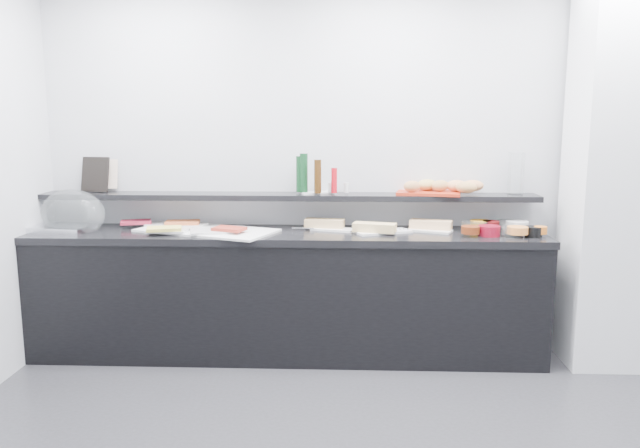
{
  "coord_description": "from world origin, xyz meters",
  "views": [
    {
      "loc": [
        -0.28,
        -2.62,
        1.69
      ],
      "look_at": [
        -0.45,
        1.45,
        1.0
      ],
      "focal_mm": 35.0,
      "sensor_mm": 36.0,
      "label": 1
    }
  ],
  "objects_px": {
    "sandwich_plate_mid": "(383,232)",
    "framed_print": "(95,174)",
    "cloche_base": "(61,228)",
    "condiment_tray": "(316,193)",
    "carafe": "(516,174)",
    "bread_tray": "(429,192)"
  },
  "relations": [
    {
      "from": "sandwich_plate_mid",
      "to": "framed_print",
      "type": "xyz_separation_m",
      "value": [
        -2.12,
        0.24,
        0.37
      ]
    },
    {
      "from": "cloche_base",
      "to": "condiment_tray",
      "type": "distance_m",
      "value": 1.84
    },
    {
      "from": "sandwich_plate_mid",
      "to": "framed_print",
      "type": "distance_m",
      "value": 2.17
    },
    {
      "from": "carafe",
      "to": "condiment_tray",
      "type": "bearing_deg",
      "value": 179.47
    },
    {
      "from": "cloche_base",
      "to": "condiment_tray",
      "type": "relative_size",
      "value": 1.91
    },
    {
      "from": "bread_tray",
      "to": "carafe",
      "type": "height_order",
      "value": "carafe"
    },
    {
      "from": "framed_print",
      "to": "condiment_tray",
      "type": "bearing_deg",
      "value": 9.2
    },
    {
      "from": "condiment_tray",
      "to": "cloche_base",
      "type": "bearing_deg",
      "value": 168.52
    },
    {
      "from": "cloche_base",
      "to": "bread_tray",
      "type": "distance_m",
      "value": 2.65
    },
    {
      "from": "sandwich_plate_mid",
      "to": "carafe",
      "type": "distance_m",
      "value": 1.05
    },
    {
      "from": "bread_tray",
      "to": "carafe",
      "type": "relative_size",
      "value": 1.49
    },
    {
      "from": "framed_print",
      "to": "carafe",
      "type": "xyz_separation_m",
      "value": [
        3.08,
        -0.04,
        0.02
      ]
    },
    {
      "from": "cloche_base",
      "to": "bread_tray",
      "type": "height_order",
      "value": "bread_tray"
    },
    {
      "from": "framed_print",
      "to": "bread_tray",
      "type": "height_order",
      "value": "framed_print"
    },
    {
      "from": "framed_print",
      "to": "bread_tray",
      "type": "distance_m",
      "value": 2.47
    },
    {
      "from": "cloche_base",
      "to": "framed_print",
      "type": "xyz_separation_m",
      "value": [
        0.16,
        0.27,
        0.36
      ]
    },
    {
      "from": "bread_tray",
      "to": "carafe",
      "type": "xyz_separation_m",
      "value": [
        0.61,
        -0.02,
        0.14
      ]
    },
    {
      "from": "sandwich_plate_mid",
      "to": "condiment_tray",
      "type": "distance_m",
      "value": 0.58
    },
    {
      "from": "bread_tray",
      "to": "framed_print",
      "type": "bearing_deg",
      "value": -170.03
    },
    {
      "from": "sandwich_plate_mid",
      "to": "bread_tray",
      "type": "height_order",
      "value": "bread_tray"
    },
    {
      "from": "condiment_tray",
      "to": "bread_tray",
      "type": "distance_m",
      "value": 0.82
    },
    {
      "from": "cloche_base",
      "to": "condiment_tray",
      "type": "height_order",
      "value": "condiment_tray"
    }
  ]
}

